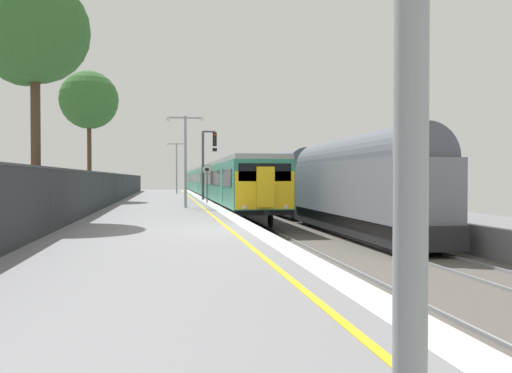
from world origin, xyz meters
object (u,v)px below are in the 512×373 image
Objects in this scene: commuter_train_at_platform at (208,181)px; background_tree_left at (32,35)px; freight_train_adjacent_track at (265,180)px; platform_lamp_far at (177,163)px; platform_lamp_mid at (185,153)px; speed_limit_sign at (207,178)px; signal_gantry at (207,157)px; background_tree_centre at (90,101)px.

commuter_train_at_platform is 7.03× the size of background_tree_left.
commuter_train_at_platform is 11.64m from freight_train_adjacent_track.
platform_lamp_far reaches higher than commuter_train_at_platform.
platform_lamp_mid reaches higher than commuter_train_at_platform.
platform_lamp_far is (0.00, 25.28, 0.16)m from platform_lamp_mid.
platform_lamp_far reaches higher than freight_train_adjacent_track.
platform_lamp_mid is at bearing -108.01° from speed_limit_sign.
speed_limit_sign is at bearing -94.27° from signal_gantry.
background_tree_centre is at bearing -156.94° from freight_train_adjacent_track.
signal_gantry is at bearing -83.23° from platform_lamp_far.
background_tree_centre is (-6.25, -15.34, 3.86)m from platform_lamp_far.
commuter_train_at_platform is 17.24m from signal_gantry.
speed_limit_sign is 20.80m from platform_lamp_far.
commuter_train_at_platform is 20.08m from background_tree_centre.
commuter_train_at_platform is 26.91m from platform_lamp_mid.
background_tree_left reaches higher than commuter_train_at_platform.
background_tree_centre is at bearing 91.10° from background_tree_left.
speed_limit_sign is (-1.85, -22.07, 0.27)m from commuter_train_at_platform.
platform_lamp_mid is at bearing -57.86° from background_tree_centre.
freight_train_adjacent_track is 11.65× the size of platform_lamp_mid.
platform_lamp_far is at bearing 67.84° from background_tree_centre.
freight_train_adjacent_track is 12.17m from platform_lamp_far.
freight_train_adjacent_track reaches higher than speed_limit_sign.
commuter_train_at_platform is at bearing 85.22° from speed_limit_sign.
platform_lamp_far is at bearing 96.77° from signal_gantry.
background_tree_centre reaches higher than platform_lamp_far.
commuter_train_at_platform is 22.15m from speed_limit_sign.
freight_train_adjacent_track is 23.57× the size of speed_limit_sign.
speed_limit_sign is at bearing 57.45° from background_tree_left.
commuter_train_at_platform is 13.12× the size of platform_lamp_mid.
signal_gantry reaches higher than commuter_train_at_platform.
background_tree_centre is at bearing 122.14° from platform_lamp_mid.
platform_lamp_mid is 10.01m from background_tree_left.
background_tree_left is (-5.92, -7.02, 3.97)m from platform_lamp_mid.
commuter_train_at_platform is 1.13× the size of freight_train_adjacent_track.
platform_lamp_far is at bearing 94.12° from speed_limit_sign.
signal_gantry is 18.72m from background_tree_left.
freight_train_adjacent_track is at bearing -52.46° from platform_lamp_far.
background_tree_left is 1.00× the size of background_tree_centre.
background_tree_centre reaches higher than speed_limit_sign.
background_tree_centre is (-7.74, 5.36, 5.40)m from speed_limit_sign.
freight_train_adjacent_track is 17.42m from platform_lamp_mid.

